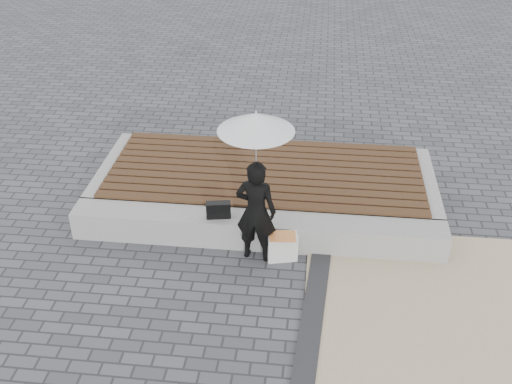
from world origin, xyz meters
TOP-DOWN VIEW (x-y plane):
  - ground at (0.00, 0.00)m, footprint 80.00×80.00m
  - edging_band at (0.75, -0.50)m, footprint 0.61×5.20m
  - seating_ledge at (0.00, 1.60)m, footprint 5.00×0.45m
  - timber_platform at (0.00, 2.80)m, footprint 5.00×2.00m
  - timber_decking at (0.00, 2.80)m, footprint 4.60×2.00m
  - woman at (0.03, 1.28)m, footprint 0.56×0.41m
  - parasol at (0.03, 1.28)m, footprint 0.91×0.91m
  - handbag at (-0.50, 1.55)m, footprint 0.34×0.17m
  - canvas_tote at (0.37, 1.26)m, footprint 0.41×0.24m
  - magazine at (0.37, 1.21)m, footprint 0.36×0.28m

SIDE VIEW (x-z plane):
  - ground at x=0.00m, z-range 0.00..0.00m
  - edging_band at x=0.75m, z-range 0.00..0.04m
  - seating_ledge at x=0.00m, z-range 0.00..0.40m
  - timber_platform at x=0.00m, z-range 0.00..0.40m
  - canvas_tote at x=0.37m, z-range 0.00..0.40m
  - magazine at x=0.37m, z-range 0.40..0.41m
  - timber_decking at x=0.00m, z-range 0.40..0.44m
  - handbag at x=-0.50m, z-range 0.40..0.63m
  - woman at x=0.03m, z-range 0.00..1.42m
  - parasol at x=0.03m, z-range 1.37..2.52m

